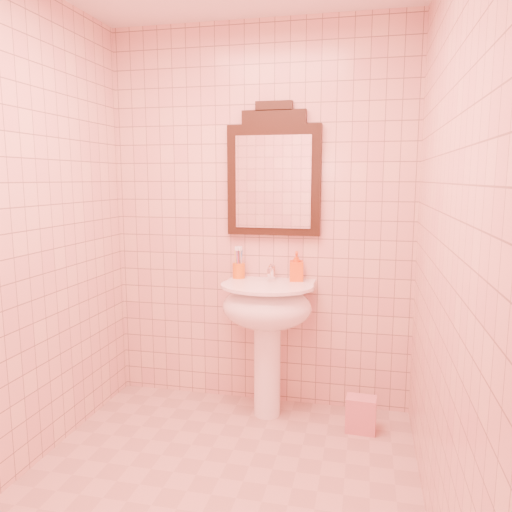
% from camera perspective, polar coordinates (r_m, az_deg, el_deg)
% --- Properties ---
extents(floor, '(2.20, 2.20, 0.00)m').
position_cam_1_polar(floor, '(2.68, -5.15, -25.52)').
color(floor, tan).
rests_on(floor, ground).
extents(back_wall, '(2.00, 0.02, 2.50)m').
position_cam_1_polar(back_wall, '(3.29, 0.37, 4.25)').
color(back_wall, beige).
rests_on(back_wall, floor).
extents(pedestal_sink, '(0.58, 0.58, 0.86)m').
position_cam_1_polar(pedestal_sink, '(3.15, 1.28, -6.84)').
color(pedestal_sink, white).
rests_on(pedestal_sink, floor).
extents(faucet, '(0.04, 0.16, 0.11)m').
position_cam_1_polar(faucet, '(3.23, 1.77, -1.77)').
color(faucet, white).
rests_on(faucet, pedestal_sink).
extents(mirror, '(0.60, 0.06, 0.84)m').
position_cam_1_polar(mirror, '(3.23, 2.04, 9.30)').
color(mirror, black).
rests_on(mirror, back_wall).
extents(toothbrush_cup, '(0.08, 0.08, 0.19)m').
position_cam_1_polar(toothbrush_cup, '(3.28, -1.99, -1.64)').
color(toothbrush_cup, orange).
rests_on(toothbrush_cup, pedestal_sink).
extents(soap_dispenser, '(0.10, 0.10, 0.19)m').
position_cam_1_polar(soap_dispenser, '(3.20, 4.65, -1.19)').
color(soap_dispenser, '#DA5312').
rests_on(soap_dispenser, pedestal_sink).
extents(towel, '(0.18, 0.13, 0.22)m').
position_cam_1_polar(towel, '(3.21, 11.90, -17.29)').
color(towel, '#CE7982').
rests_on(towel, floor).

